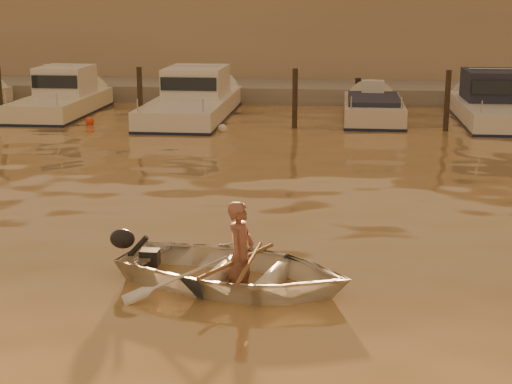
# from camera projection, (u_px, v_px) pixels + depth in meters

# --- Properties ---
(ground_plane) EXTENTS (160.00, 160.00, 0.00)m
(ground_plane) POSITION_uv_depth(u_px,v_px,m) (255.00, 264.00, 13.11)
(ground_plane) COLOR olive
(ground_plane) RESTS_ON ground
(dinghy) EXTENTS (4.24, 3.49, 0.76)m
(dinghy) POSITION_uv_depth(u_px,v_px,m) (235.00, 270.00, 12.06)
(dinghy) COLOR white
(dinghy) RESTS_ON ground_plane
(person) EXTENTS (0.54, 0.69, 1.66)m
(person) POSITION_uv_depth(u_px,v_px,m) (241.00, 254.00, 11.96)
(person) COLOR #8D5746
(person) RESTS_ON dinghy
(outboard_motor) EXTENTS (0.97, 0.62, 0.70)m
(outboard_motor) POSITION_uv_depth(u_px,v_px,m) (149.00, 257.00, 12.59)
(outboard_motor) COLOR black
(outboard_motor) RESTS_ON dinghy
(oar_port) EXTENTS (0.17, 2.10, 0.13)m
(oar_port) POSITION_uv_depth(u_px,v_px,m) (250.00, 262.00, 11.94)
(oar_port) COLOR brown
(oar_port) RESTS_ON dinghy
(oar_starboard) EXTENTS (0.94, 1.93, 0.13)m
(oar_starboard) POSITION_uv_depth(u_px,v_px,m) (238.00, 261.00, 12.01)
(oar_starboard) COLOR brown
(oar_starboard) RESTS_ON dinghy
(moored_boat_1) EXTENTS (2.25, 6.70, 1.75)m
(moored_boat_1) POSITION_uv_depth(u_px,v_px,m) (61.00, 98.00, 29.35)
(moored_boat_1) COLOR #EBE4C4
(moored_boat_1) RESTS_ON ground_plane
(moored_boat_2) EXTENTS (2.66, 8.78, 1.75)m
(moored_boat_2) POSITION_uv_depth(u_px,v_px,m) (193.00, 100.00, 28.81)
(moored_boat_2) COLOR white
(moored_boat_2) RESTS_ON ground_plane
(moored_boat_3) EXTENTS (2.05, 5.92, 0.95)m
(moored_boat_3) POSITION_uv_depth(u_px,v_px,m) (373.00, 113.00, 28.21)
(moored_boat_3) COLOR beige
(moored_boat_3) RESTS_ON ground_plane
(moored_boat_4) EXTENTS (2.40, 7.35, 1.75)m
(moored_boat_4) POSITION_uv_depth(u_px,v_px,m) (494.00, 104.00, 27.66)
(moored_boat_4) COLOR silver
(moored_boat_4) RESTS_ON ground_plane
(piling_0) EXTENTS (0.18, 0.18, 2.20)m
(piling_0) POSITION_uv_depth(u_px,v_px,m) (0.00, 97.00, 27.31)
(piling_0) COLOR #2D2319
(piling_0) RESTS_ON ground_plane
(piling_1) EXTENTS (0.18, 0.18, 2.20)m
(piling_1) POSITION_uv_depth(u_px,v_px,m) (140.00, 99.00, 26.78)
(piling_1) COLOR #2D2319
(piling_1) RESTS_ON ground_plane
(piling_2) EXTENTS (0.18, 0.18, 2.20)m
(piling_2) POSITION_uv_depth(u_px,v_px,m) (295.00, 102.00, 26.21)
(piling_2) COLOR #2D2319
(piling_2) RESTS_ON ground_plane
(piling_3) EXTENTS (0.18, 0.18, 2.20)m
(piling_3) POSITION_uv_depth(u_px,v_px,m) (447.00, 104.00, 25.68)
(piling_3) COLOR #2D2319
(piling_3) RESTS_ON ground_plane
(fender_b) EXTENTS (0.30, 0.30, 0.30)m
(fender_b) POSITION_uv_depth(u_px,v_px,m) (90.00, 121.00, 27.27)
(fender_b) COLOR red
(fender_b) RESTS_ON ground_plane
(fender_c) EXTENTS (0.30, 0.30, 0.30)m
(fender_c) POSITION_uv_depth(u_px,v_px,m) (222.00, 129.00, 25.74)
(fender_c) COLOR white
(fender_c) RESTS_ON ground_plane
(fender_d) EXTENTS (0.30, 0.30, 0.30)m
(fender_d) POSITION_uv_depth(u_px,v_px,m) (369.00, 125.00, 26.43)
(fender_d) COLOR #CA4E17
(fender_d) RESTS_ON ground_plane
(quay) EXTENTS (52.00, 4.00, 1.00)m
(quay) POSITION_uv_depth(u_px,v_px,m) (310.00, 95.00, 33.79)
(quay) COLOR gray
(quay) RESTS_ON ground_plane
(waterfront_building) EXTENTS (46.00, 7.00, 4.80)m
(waterfront_building) POSITION_uv_depth(u_px,v_px,m) (316.00, 36.00, 38.54)
(waterfront_building) COLOR #9E8466
(waterfront_building) RESTS_ON quay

